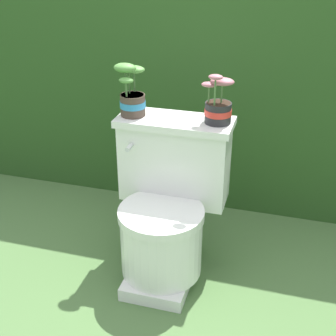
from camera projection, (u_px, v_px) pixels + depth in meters
The scene contains 5 objects.
ground_plane at pixel (154, 277), 2.10m from camera, with size 12.00×12.00×0.00m, color #4C703D.
hedge_backdrop at pixel (213, 74), 2.87m from camera, with size 3.19×1.10×1.19m.
toilet at pixel (167, 207), 2.02m from camera, with size 0.49×0.50×0.69m.
potted_plant_left at pixel (132, 95), 1.96m from camera, with size 0.13×0.13×0.22m.
potted_plant_midleft at pixel (218, 107), 1.89m from camera, with size 0.13×0.11×0.21m.
Camera 1 is at (0.51, -1.56, 1.40)m, focal length 50.00 mm.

